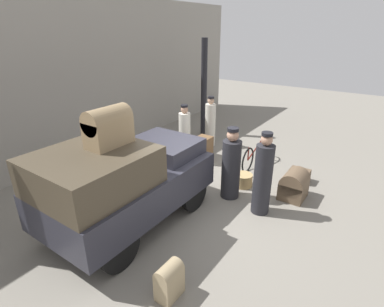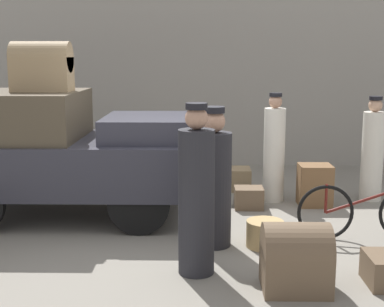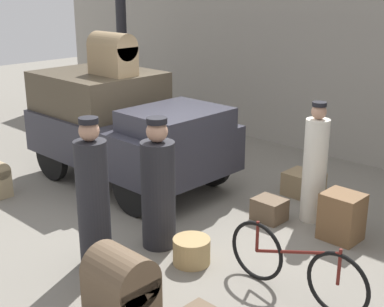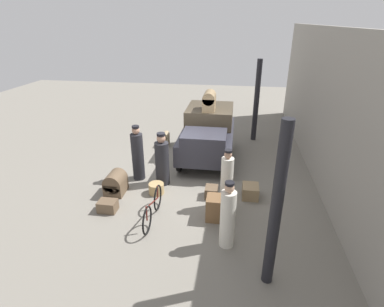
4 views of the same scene
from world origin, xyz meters
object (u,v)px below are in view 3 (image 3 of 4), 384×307
at_px(truck, 123,124).
at_px(wicker_basket, 192,251).
at_px(porter_lifting_near_truck, 93,199).
at_px(porter_standing_middle, 158,190).
at_px(bicycle, 295,266).
at_px(trunk_wicker_pale, 269,209).
at_px(porter_carrying_trunk, 315,167).
at_px(trunk_umber_medium, 303,184).
at_px(suitcase_small_leather, 342,217).
at_px(trunk_large_brown, 121,283).
at_px(trunk_on_truck_roof, 112,53).

height_order(truck, wicker_basket, truck).
bearing_deg(porter_lifting_near_truck, porter_standing_middle, 76.71).
height_order(bicycle, trunk_wicker_pale, bicycle).
bearing_deg(porter_carrying_trunk, trunk_wicker_pale, -134.35).
height_order(trunk_umber_medium, suitcase_small_leather, suitcase_small_leather).
relative_size(truck, trunk_wicker_pale, 7.98).
xyz_separation_m(suitcase_small_leather, trunk_large_brown, (-0.80, -2.96, 0.00)).
bearing_deg(porter_carrying_trunk, truck, -165.16).
height_order(porter_carrying_trunk, porter_lifting_near_truck, porter_lifting_near_truck).
bearing_deg(trunk_wicker_pale, porter_carrying_trunk, 45.65).
height_order(wicker_basket, suitcase_small_leather, suitcase_small_leather).
relative_size(porter_lifting_near_truck, trunk_umber_medium, 3.23).
bearing_deg(porter_standing_middle, porter_carrying_trunk, 63.85).
relative_size(truck, porter_lifting_near_truck, 1.89).
relative_size(suitcase_small_leather, trunk_large_brown, 0.93).
relative_size(trunk_large_brown, trunk_on_truck_roof, 0.85).
relative_size(truck, bicycle, 2.00).
height_order(porter_standing_middle, trunk_umber_medium, porter_standing_middle).
height_order(wicker_basket, trunk_on_truck_roof, trunk_on_truck_roof).
bearing_deg(bicycle, porter_carrying_trunk, 116.54).
relative_size(porter_lifting_near_truck, suitcase_small_leather, 2.85).
xyz_separation_m(porter_standing_middle, trunk_wicker_pale, (0.56, 1.57, -0.59)).
bearing_deg(bicycle, porter_standing_middle, -173.85).
height_order(bicycle, trunk_on_truck_roof, trunk_on_truck_roof).
xyz_separation_m(truck, trunk_large_brown, (2.87, -2.40, -0.65)).
relative_size(wicker_basket, trunk_on_truck_roof, 0.57).
bearing_deg(wicker_basket, suitcase_small_leather, 61.84).
xyz_separation_m(wicker_basket, suitcase_small_leather, (0.95, 1.78, 0.15)).
xyz_separation_m(truck, porter_standing_middle, (2.10, -1.17, -0.22)).
height_order(porter_lifting_near_truck, trunk_on_truck_roof, trunk_on_truck_roof).
bearing_deg(porter_lifting_near_truck, truck, 133.68).
height_order(truck, trunk_wicker_pale, truck).
height_order(truck, porter_standing_middle, truck).
relative_size(wicker_basket, trunk_umber_medium, 0.81).
distance_m(truck, trunk_wicker_pale, 2.82).
bearing_deg(suitcase_small_leather, porter_lifting_near_truck, -124.51).
relative_size(bicycle, trunk_on_truck_roof, 2.14).
bearing_deg(wicker_basket, porter_standing_middle, 175.73).
bearing_deg(porter_standing_middle, wicker_basket, -4.27).
height_order(porter_carrying_trunk, suitcase_small_leather, porter_carrying_trunk).
bearing_deg(porter_standing_middle, trunk_umber_medium, 81.28).
bearing_deg(trunk_on_truck_roof, trunk_umber_medium, 28.80).
xyz_separation_m(porter_carrying_trunk, trunk_wicker_pale, (-0.42, -0.42, -0.62)).
height_order(porter_lifting_near_truck, trunk_umber_medium, porter_lifting_near_truck).
distance_m(wicker_basket, trunk_on_truck_roof, 3.71).
relative_size(bicycle, porter_standing_middle, 1.01).
xyz_separation_m(truck, bicycle, (3.98, -0.97, -0.61)).
height_order(truck, porter_lifting_near_truck, porter_lifting_near_truck).
bearing_deg(trunk_on_truck_roof, trunk_wicker_pale, 7.78).
distance_m(trunk_umber_medium, suitcase_small_leather, 1.49).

